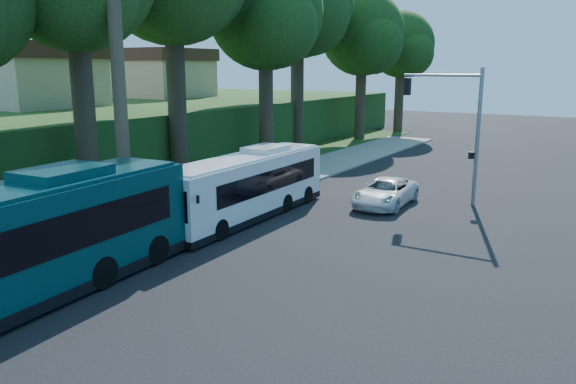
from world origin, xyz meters
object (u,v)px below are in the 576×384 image
Objects in this scene: bus_shelter at (117,191)px; pickup at (385,192)px; teal_bus at (11,246)px; white_bus at (247,185)px.

pickup is at bearing 52.03° from bus_shelter.
pickup is (4.72, 17.57, -1.21)m from teal_bus.
bus_shelter is at bearing 112.07° from teal_bus.
bus_shelter is 7.90m from teal_bus.
white_bus reaches higher than pickup.
pickup is at bearing 49.13° from white_bus.
teal_bus reaches higher than white_bus.
white_bus is 2.18× the size of pickup.
teal_bus is (3.45, -7.11, 0.10)m from bus_shelter.
teal_bus is at bearing -91.05° from white_bus.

